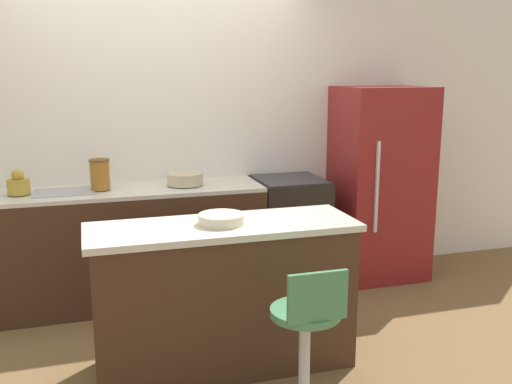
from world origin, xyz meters
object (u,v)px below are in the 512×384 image
refrigerator (380,184)px  mixing_bowl (185,179)px  kettle (18,184)px  stool_chair (306,342)px  oven_range (289,232)px

refrigerator → mixing_bowl: size_ratio=5.89×
kettle → stool_chair: bearing=-50.8°
stool_chair → mixing_bowl: (-0.30, 1.86, 0.54)m
kettle → mixing_bowl: (1.22, 0.00, -0.03)m
stool_chair → oven_range: bearing=72.5°
oven_range → kettle: 2.17m
refrigerator → mixing_bowl: bearing=179.2°
mixing_bowl → refrigerator: bearing=-0.8°
refrigerator → mixing_bowl: refrigerator is taller
refrigerator → stool_chair: (-1.42, -1.84, -0.41)m
oven_range → mixing_bowl: size_ratio=3.25×
oven_range → mixing_bowl: 1.02m
refrigerator → kettle: refrigerator is taller
oven_range → kettle: size_ratio=5.02×
oven_range → stool_chair: 1.95m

